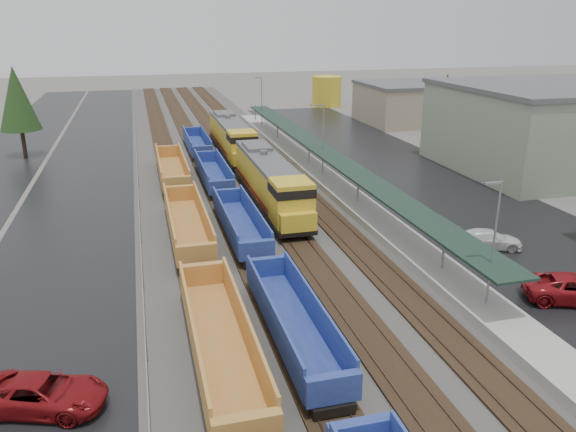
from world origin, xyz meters
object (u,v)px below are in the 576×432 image
parked_car_west_c (43,394)px  parked_car_east_b (574,289)px  well_string_blue (261,263)px  storage_tank (327,91)px  locomotive_trail (232,137)px  well_string_yellow (220,342)px  locomotive_lead (271,182)px  parked_car_east_c (489,239)px

parked_car_west_c → parked_car_east_b: (29.50, 2.49, 0.05)m
well_string_blue → storage_tank: 79.50m
locomotive_trail → parked_car_east_b: (13.55, -43.15, -1.60)m
locomotive_trail → well_string_yellow: bearing=-100.3°
locomotive_lead → parked_car_east_c: locomotive_lead is taller
well_string_yellow → well_string_blue: size_ratio=0.92×
parked_car_west_c → storage_tank: bearing=-7.2°
well_string_yellow → locomotive_lead: bearing=70.9°
parked_car_west_c → locomotive_lead: bearing=-14.0°
locomotive_lead → locomotive_trail: same height
well_string_yellow → storage_tank: bearing=68.1°
locomotive_trail → parked_car_west_c: (-15.94, -45.64, -1.66)m
storage_tank → parked_car_west_c: storage_tank is taller
locomotive_trail → parked_car_west_c: 48.37m
well_string_blue → parked_car_east_c: (17.50, 0.89, -0.44)m
locomotive_trail → parked_car_east_c: (13.50, -34.47, -1.74)m
parked_car_west_c → well_string_blue: bearing=-30.3°
well_string_blue → parked_car_west_c: well_string_blue is taller
storage_tank → locomotive_lead: bearing=-113.0°
well_string_blue → parked_car_west_c: bearing=-139.3°
locomotive_lead → locomotive_trail: size_ratio=1.00×
parked_car_west_c → parked_car_east_c: 31.49m
locomotive_trail → parked_car_east_c: locomotive_trail is taller
well_string_yellow → well_string_blue: 9.66m
well_string_yellow → storage_tank: 89.15m
locomotive_trail → well_string_blue: locomotive_trail is taller
well_string_yellow → parked_car_east_c: bearing=24.3°
locomotive_lead → well_string_yellow: 24.53m
parked_car_east_c → locomotive_lead: bearing=66.0°
well_string_blue → storage_tank: storage_tank is taller
well_string_yellow → parked_car_east_c: (21.50, 9.68, -0.51)m
well_string_blue → parked_car_east_c: 17.52m
locomotive_lead → well_string_blue: size_ratio=0.22×
well_string_yellow → well_string_blue: well_string_yellow is taller
storage_tank → parked_car_east_b: size_ratio=0.98×
parked_car_west_c → parked_car_east_c: (29.44, 11.17, -0.08)m
locomotive_lead → parked_car_west_c: locomotive_lead is taller
well_string_yellow → parked_car_west_c: bearing=-169.4°
parked_car_west_c → parked_car_east_b: size_ratio=0.93×
well_string_blue → parked_car_east_b: 19.21m
locomotive_lead → well_string_blue: (-4.00, -14.36, -1.30)m
well_string_blue → parked_car_east_b: well_string_blue is taller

